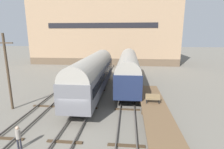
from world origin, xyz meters
The scene contains 11 objects.
ground_plane centered at (0.00, 0.00, 0.00)m, with size 200.00×200.00×0.00m, color #6B665B.
track_left centered at (-4.39, 0.00, 0.14)m, with size 2.60×60.00×0.26m.
track_middle centered at (0.00, 0.00, 0.14)m, with size 2.60×60.00×0.26m.
track_right centered at (4.39, 0.00, 0.14)m, with size 2.60×60.00×0.26m.
train_car_grey centered at (0.00, 7.48, 2.87)m, with size 3.05×16.81×5.07m.
train_car_navy centered at (4.39, 11.46, 2.83)m, with size 2.97×17.02×4.99m.
station_platform centered at (6.92, 2.12, 0.90)m, with size 2.43×13.18×0.98m.
bench centered at (6.85, 2.70, 1.46)m, with size 1.40×0.40×0.91m.
person_worker centered at (-2.76, -3.98, 1.00)m, with size 0.32×0.32×1.66m.
utility_pole centered at (-7.47, 2.11, 4.00)m, with size 1.80×0.24×7.68m.
warehouse_building centered at (-2.16, 34.09, 8.80)m, with size 37.65×10.38×17.60m.
Camera 1 is at (4.44, -13.70, 7.52)m, focal length 28.00 mm.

